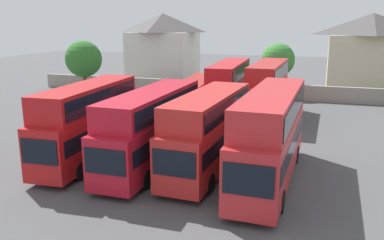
{
  "coord_description": "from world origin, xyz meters",
  "views": [
    {
      "loc": [
        8.03,
        -22.52,
        8.9
      ],
      "look_at": [
        0.0,
        3.0,
        2.4
      ],
      "focal_mm": 38.04,
      "sensor_mm": 36.0,
      "label": 1
    }
  ],
  "objects_px": {
    "bus_1": "(88,119)",
    "bus_7": "(268,87)",
    "house_terrace_left": "(163,48)",
    "tree_right_of_lot": "(84,59)",
    "bus_5": "(197,94)",
    "tree_left_of_lot": "(278,60)",
    "bus_2": "(152,124)",
    "bus_4": "(271,132)",
    "house_terrace_centre": "(370,52)",
    "bus_6": "(229,86)",
    "bus_3": "(208,128)"
  },
  "relations": [
    {
      "from": "bus_1",
      "to": "bus_7",
      "type": "distance_m",
      "value": 18.45
    },
    {
      "from": "house_terrace_left",
      "to": "tree_right_of_lot",
      "type": "bearing_deg",
      "value": -122.01
    },
    {
      "from": "bus_1",
      "to": "bus_7",
      "type": "relative_size",
      "value": 0.94
    },
    {
      "from": "bus_1",
      "to": "bus_5",
      "type": "relative_size",
      "value": 0.91
    },
    {
      "from": "house_terrace_left",
      "to": "tree_left_of_lot",
      "type": "xyz_separation_m",
      "value": [
        16.86,
        -5.04,
        -0.74
      ]
    },
    {
      "from": "bus_5",
      "to": "bus_2",
      "type": "bearing_deg",
      "value": 2.44
    },
    {
      "from": "bus_4",
      "to": "house_terrace_centre",
      "type": "relative_size",
      "value": 1.14
    },
    {
      "from": "tree_left_of_lot",
      "to": "bus_1",
      "type": "bearing_deg",
      "value": -108.0
    },
    {
      "from": "bus_4",
      "to": "bus_2",
      "type": "bearing_deg",
      "value": -90.71
    },
    {
      "from": "bus_5",
      "to": "house_terrace_centre",
      "type": "xyz_separation_m",
      "value": [
        17.43,
        18.56,
        3.16
      ]
    },
    {
      "from": "bus_2",
      "to": "bus_5",
      "type": "xyz_separation_m",
      "value": [
        -1.76,
        15.42,
        -0.78
      ]
    },
    {
      "from": "bus_1",
      "to": "bus_7",
      "type": "bearing_deg",
      "value": 146.14
    },
    {
      "from": "bus_2",
      "to": "bus_6",
      "type": "relative_size",
      "value": 0.97
    },
    {
      "from": "bus_1",
      "to": "bus_7",
      "type": "xyz_separation_m",
      "value": [
        9.47,
        15.83,
        0.1
      ]
    },
    {
      "from": "tree_right_of_lot",
      "to": "bus_2",
      "type": "bearing_deg",
      "value": -50.05
    },
    {
      "from": "bus_5",
      "to": "bus_6",
      "type": "distance_m",
      "value": 3.34
    },
    {
      "from": "bus_3",
      "to": "bus_5",
      "type": "bearing_deg",
      "value": -157.61
    },
    {
      "from": "bus_4",
      "to": "house_terrace_centre",
      "type": "distance_m",
      "value": 35.37
    },
    {
      "from": "tree_left_of_lot",
      "to": "bus_6",
      "type": "bearing_deg",
      "value": -105.56
    },
    {
      "from": "bus_5",
      "to": "bus_6",
      "type": "relative_size",
      "value": 0.99
    },
    {
      "from": "bus_7",
      "to": "house_terrace_left",
      "type": "xyz_separation_m",
      "value": [
        -17.22,
        17.27,
        2.2
      ]
    },
    {
      "from": "bus_1",
      "to": "bus_4",
      "type": "height_order",
      "value": "bus_4"
    },
    {
      "from": "bus_1",
      "to": "bus_3",
      "type": "height_order",
      "value": "bus_1"
    },
    {
      "from": "bus_1",
      "to": "bus_2",
      "type": "height_order",
      "value": "bus_1"
    },
    {
      "from": "bus_4",
      "to": "bus_5",
      "type": "relative_size",
      "value": 1.04
    },
    {
      "from": "tree_right_of_lot",
      "to": "house_terrace_left",
      "type": "bearing_deg",
      "value": 57.99
    },
    {
      "from": "bus_6",
      "to": "house_terrace_left",
      "type": "distance_m",
      "value": 21.95
    },
    {
      "from": "bus_2",
      "to": "house_terrace_centre",
      "type": "xyz_separation_m",
      "value": [
        15.67,
        33.98,
        2.38
      ]
    },
    {
      "from": "bus_6",
      "to": "bus_7",
      "type": "distance_m",
      "value": 3.73
    },
    {
      "from": "bus_4",
      "to": "tree_right_of_lot",
      "type": "height_order",
      "value": "tree_right_of_lot"
    },
    {
      "from": "bus_1",
      "to": "bus_2",
      "type": "relative_size",
      "value": 0.93
    },
    {
      "from": "bus_1",
      "to": "bus_5",
      "type": "bearing_deg",
      "value": 167.86
    },
    {
      "from": "bus_6",
      "to": "bus_7",
      "type": "xyz_separation_m",
      "value": [
        3.73,
        -0.1,
        0.06
      ]
    },
    {
      "from": "bus_6",
      "to": "tree_right_of_lot",
      "type": "relative_size",
      "value": 1.77
    },
    {
      "from": "bus_2",
      "to": "house_terrace_centre",
      "type": "height_order",
      "value": "house_terrace_centre"
    },
    {
      "from": "house_terrace_left",
      "to": "house_terrace_centre",
      "type": "xyz_separation_m",
      "value": [
        27.72,
        1.19,
        -0.05
      ]
    },
    {
      "from": "bus_4",
      "to": "bus_6",
      "type": "distance_m",
      "value": 17.01
    },
    {
      "from": "bus_3",
      "to": "bus_4",
      "type": "relative_size",
      "value": 0.87
    },
    {
      "from": "bus_3",
      "to": "tree_right_of_lot",
      "type": "bearing_deg",
      "value": -131.66
    },
    {
      "from": "bus_7",
      "to": "tree_left_of_lot",
      "type": "xyz_separation_m",
      "value": [
        -0.36,
        12.23,
        1.46
      ]
    },
    {
      "from": "bus_3",
      "to": "bus_4",
      "type": "height_order",
      "value": "bus_4"
    },
    {
      "from": "bus_5",
      "to": "tree_right_of_lot",
      "type": "height_order",
      "value": "tree_right_of_lot"
    },
    {
      "from": "bus_6",
      "to": "house_terrace_centre",
      "type": "xyz_separation_m",
      "value": [
        14.23,
        18.36,
        2.21
      ]
    },
    {
      "from": "bus_3",
      "to": "bus_6",
      "type": "bearing_deg",
      "value": -169.05
    },
    {
      "from": "bus_2",
      "to": "bus_7",
      "type": "bearing_deg",
      "value": 162.42
    },
    {
      "from": "tree_right_of_lot",
      "to": "tree_left_of_lot",
      "type": "bearing_deg",
      "value": 13.2
    },
    {
      "from": "bus_7",
      "to": "house_terrace_left",
      "type": "height_order",
      "value": "house_terrace_left"
    },
    {
      "from": "bus_5",
      "to": "tree_right_of_lot",
      "type": "bearing_deg",
      "value": -116.07
    },
    {
      "from": "bus_2",
      "to": "bus_5",
      "type": "relative_size",
      "value": 0.98
    },
    {
      "from": "bus_2",
      "to": "house_terrace_left",
      "type": "height_order",
      "value": "house_terrace_left"
    }
  ]
}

